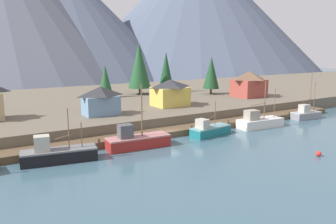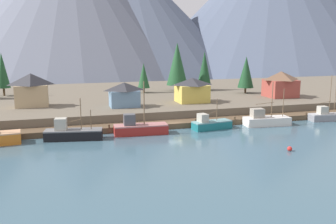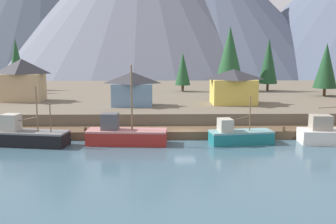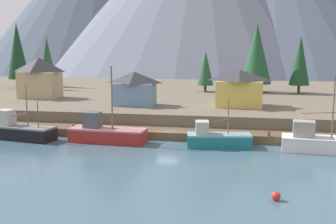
{
  "view_description": "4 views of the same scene",
  "coord_description": "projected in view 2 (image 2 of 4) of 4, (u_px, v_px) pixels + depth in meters",
  "views": [
    {
      "loc": [
        -27.62,
        -43.8,
        14.0
      ],
      "look_at": [
        1.52,
        3.54,
        3.51
      ],
      "focal_mm": 35.99,
      "sensor_mm": 36.0,
      "label": 1
    },
    {
      "loc": [
        -20.06,
        -62.24,
        15.46
      ],
      "look_at": [
        -0.88,
        1.7,
        2.91
      ],
      "focal_mm": 39.44,
      "sensor_mm": 36.0,
      "label": 2
    },
    {
      "loc": [
        -3.0,
        -45.46,
        10.72
      ],
      "look_at": [
        -2.01,
        2.15,
        3.09
      ],
      "focal_mm": 41.32,
      "sensor_mm": 36.0,
      "label": 3
    },
    {
      "loc": [
        9.16,
        -49.28,
        11.61
      ],
      "look_at": [
        -0.17,
        1.69,
        3.28
      ],
      "focal_mm": 45.35,
      "sensor_mm": 36.0,
      "label": 4
    }
  ],
  "objects": [
    {
      "name": "house_tan",
      "position": [
        31.0,
        90.0,
        75.5
      ],
      "size": [
        6.71,
        4.62,
        6.84
      ],
      "color": "tan",
      "rests_on": "shoreline_bank"
    },
    {
      "name": "conifer_mid_right",
      "position": [
        2.0,
        70.0,
        90.38
      ],
      "size": [
        3.3,
        3.3,
        10.67
      ],
      "color": "#4C3823",
      "rests_on": "shoreline_bank"
    },
    {
      "name": "house_red",
      "position": [
        281.0,
        84.0,
        89.17
      ],
      "size": [
        7.13,
        6.4,
        6.22
      ],
      "color": "#9E4238",
      "rests_on": "shoreline_bank"
    },
    {
      "name": "house_yellow",
      "position": [
        192.0,
        90.0,
        81.45
      ],
      "size": [
        6.93,
        5.67,
        5.37
      ],
      "color": "gold",
      "rests_on": "shoreline_bank"
    },
    {
      "name": "fishing_boat_grey",
      "position": [
        325.0,
        116.0,
        74.17
      ],
      "size": [
        6.39,
        3.02,
        9.22
      ],
      "rotation": [
        0.0,
        0.0,
        -0.1
      ],
      "color": "gray",
      "rests_on": "ground_plane"
    },
    {
      "name": "shoreline_bank",
      "position": [
        138.0,
        98.0,
        97.0
      ],
      "size": [
        400.0,
        56.0,
        2.5
      ],
      "primitive_type": "cube",
      "color": "#665B4C",
      "rests_on": "ground_plane"
    },
    {
      "name": "dock",
      "position": [
        172.0,
        124.0,
        68.89
      ],
      "size": [
        80.0,
        4.0,
        1.6
      ],
      "color": "brown",
      "rests_on": "ground_plane"
    },
    {
      "name": "mountain_east_peak",
      "position": [
        129.0,
        15.0,
        198.28
      ],
      "size": [
        122.92,
        122.92,
        60.82
      ],
      "primitive_type": "cone",
      "color": "slate",
      "rests_on": "ground_plane"
    },
    {
      "name": "fishing_boat_red",
      "position": [
        140.0,
        128.0,
        63.16
      ],
      "size": [
        9.27,
        3.46,
        9.09
      ],
      "rotation": [
        0.0,
        0.0,
        -0.06
      ],
      "color": "maroon",
      "rests_on": "ground_plane"
    },
    {
      "name": "mountain_central_peak",
      "position": [
        72.0,
        4.0,
        187.62
      ],
      "size": [
        136.26,
        136.26,
        70.03
      ],
      "primitive_type": "cone",
      "color": "slate",
      "rests_on": "ground_plane"
    },
    {
      "name": "house_blue",
      "position": [
        124.0,
        94.0,
        75.4
      ],
      "size": [
        6.2,
        4.21,
        5.03
      ],
      "color": "#6689A8",
      "rests_on": "shoreline_bank"
    },
    {
      "name": "fishing_boat_black",
      "position": [
        72.0,
        133.0,
        59.66
      ],
      "size": [
        9.43,
        4.22,
        6.76
      ],
      "rotation": [
        0.0,
        0.0,
        -0.17
      ],
      "color": "black",
      "rests_on": "ground_plane"
    },
    {
      "name": "conifer_near_left",
      "position": [
        177.0,
        64.0,
        99.41
      ],
      "size": [
        5.71,
        5.71,
        13.04
      ],
      "color": "#4C3823",
      "rests_on": "shoreline_bank"
    },
    {
      "name": "ground_plane",
      "position": [
        149.0,
        112.0,
        86.03
      ],
      "size": [
        400.0,
        400.0,
        1.0
      ],
      "primitive_type": "cube",
      "color": "#3D5B6B"
    },
    {
      "name": "conifer_mid_left",
      "position": [
        144.0,
        76.0,
        96.39
      ],
      "size": [
        3.13,
        3.13,
        7.76
      ],
      "color": "#4C3823",
      "rests_on": "shoreline_bank"
    },
    {
      "name": "fishing_boat_teal",
      "position": [
        211.0,
        124.0,
        66.87
      ],
      "size": [
        7.49,
        3.47,
        5.55
      ],
      "rotation": [
        0.0,
        0.0,
        0.14
      ],
      "color": "#196B70",
      "rests_on": "ground_plane"
    },
    {
      "name": "mountain_far_ridge",
      "position": [
        272.0,
        3.0,
        215.32
      ],
      "size": [
        154.55,
        154.55,
        77.15
      ],
      "primitive_type": "cone",
      "color": "#4C566B",
      "rests_on": "ground_plane"
    },
    {
      "name": "fishing_boat_white",
      "position": [
        266.0,
        120.0,
        69.9
      ],
      "size": [
        8.83,
        3.78,
        8.33
      ],
      "rotation": [
        0.0,
        0.0,
        -0.08
      ],
      "color": "silver",
      "rests_on": "ground_plane"
    },
    {
      "name": "channel_buoy",
      "position": [
        290.0,
        149.0,
        53.43
      ],
      "size": [
        0.7,
        0.7,
        0.7
      ],
      "primitive_type": "sphere",
      "color": "red",
      "rests_on": "ground_plane"
    },
    {
      "name": "conifer_back_right",
      "position": [
        246.0,
        72.0,
        95.33
      ],
      "size": [
        4.13,
        4.13,
        9.51
      ],
      "color": "#4C3823",
      "rests_on": "shoreline_bank"
    },
    {
      "name": "conifer_near_right",
      "position": [
        204.0,
        68.0,
        101.92
      ],
      "size": [
        3.77,
        3.77,
        10.69
      ],
      "color": "#4C3823",
      "rests_on": "shoreline_bank"
    }
  ]
}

